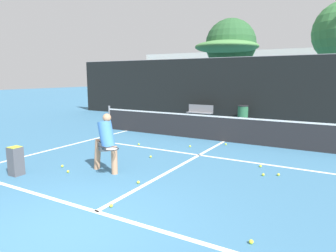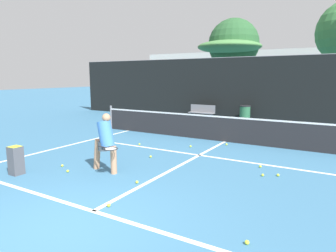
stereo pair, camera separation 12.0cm
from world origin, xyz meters
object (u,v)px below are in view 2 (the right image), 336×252
at_px(courtside_bench, 202,112).
at_px(ball_hopper, 16,160).
at_px(player_practicing, 105,141).
at_px(parked_car, 325,107).
at_px(trash_bin, 245,115).

bearing_deg(courtside_bench, ball_hopper, -90.60).
height_order(player_practicing, parked_car, player_practicing).
bearing_deg(ball_hopper, player_practicing, 36.54).
bearing_deg(ball_hopper, parked_car, 69.83).
bearing_deg(parked_car, player_practicing, -105.60).
distance_m(ball_hopper, trash_bin, 11.16).
height_order(player_practicing, ball_hopper, player_practicing).
relative_size(courtside_bench, parked_car, 0.34).
height_order(ball_hopper, courtside_bench, courtside_bench).
xyz_separation_m(player_practicing, ball_hopper, (-1.75, -1.30, -0.43)).
bearing_deg(trash_bin, player_practicing, -94.16).
relative_size(player_practicing, parked_car, 0.36).
distance_m(courtside_bench, trash_bin, 2.32).
bearing_deg(trash_bin, parked_car, 55.52).
height_order(courtside_bench, trash_bin, trash_bin).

